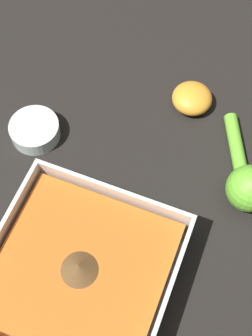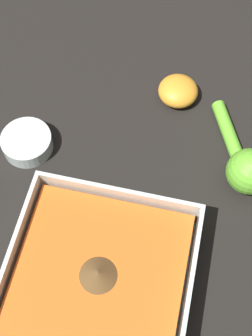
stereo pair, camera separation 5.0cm
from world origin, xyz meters
name	(u,v)px [view 1 (the left image)]	position (x,y,z in m)	size (l,w,h in m)	color
ground_plane	(77,252)	(0.00, 0.00, 0.00)	(4.00, 4.00, 0.00)	black
square_dish	(81,274)	(-0.02, 0.03, 0.02)	(0.24, 0.24, 0.07)	silver
spice_bowl	(35,130)	(0.15, -0.16, 0.01)	(0.08, 0.08, 0.03)	silver
lemon_squeezer	(248,182)	(-0.20, -0.18, 0.03)	(0.11, 0.17, 0.07)	#6BC633
lemon_half	(192,98)	(-0.07, -0.31, 0.02)	(0.07, 0.07, 0.04)	orange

